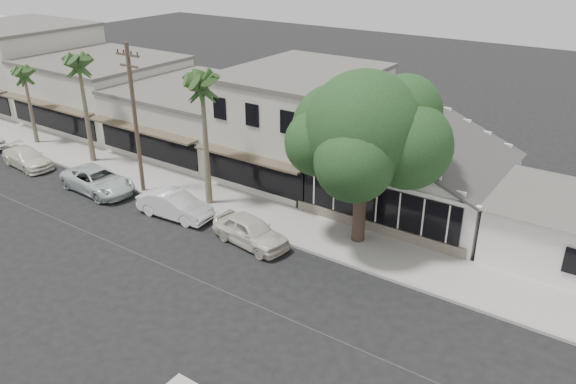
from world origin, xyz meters
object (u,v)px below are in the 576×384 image
Objects in this scene: car_0 at (250,231)px; car_3 at (27,158)px; car_2 at (98,181)px; car_1 at (175,205)px; shade_tree at (365,132)px; utility_pole at (135,117)px.

car_0 is 18.84m from car_3.
car_2 is (-11.59, -0.22, -0.03)m from car_0.
car_0 is 0.98× the size of car_1.
shade_tree is at bearing -73.16° from car_2.
car_1 is 0.50× the size of shade_tree.
car_0 is 0.49× the size of shade_tree.
utility_pole is 4.91m from car_2.
shade_tree reaches higher than car_3.
car_2 is at bearing -83.71° from car_3.
car_3 is at bearing -170.51° from shade_tree.
utility_pole is 10.55m from car_3.
car_2 is 1.16× the size of car_3.
utility_pole is 10.18m from car_0.
utility_pole is at bearing -54.47° from car_2.
car_0 is (9.26, -1.23, -4.05)m from utility_pole.
car_0 is at bearing -140.79° from shade_tree.
shade_tree is at bearing -74.64° from car_1.
utility_pole is at bearing 90.44° from car_0.
shade_tree reaches higher than car_2.
car_1 is (-5.29, 0.00, -0.01)m from car_0.
car_1 is 11.42m from shade_tree.
car_2 is (-2.33, -1.45, -4.07)m from utility_pole.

